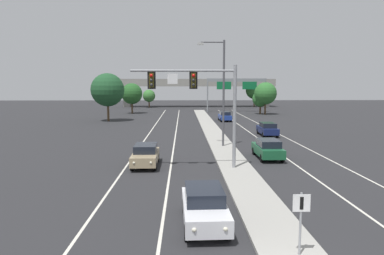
# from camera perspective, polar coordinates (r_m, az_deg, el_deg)

# --- Properties ---
(median_island) EXTENTS (2.40, 110.00, 0.15)m
(median_island) POSITION_cam_1_polar(r_m,az_deg,el_deg) (28.14, 6.31, -5.19)
(median_island) COLOR #9E9B93
(median_island) RESTS_ON ground
(lane_stripe_oncoming_center) EXTENTS (0.14, 100.00, 0.01)m
(lane_stripe_oncoming_center) POSITION_cam_1_polar(r_m,az_deg,el_deg) (34.78, -2.97, -2.94)
(lane_stripe_oncoming_center) COLOR silver
(lane_stripe_oncoming_center) RESTS_ON ground
(lane_stripe_receding_center) EXTENTS (0.14, 100.00, 0.01)m
(lane_stripe_receding_center) POSITION_cam_1_polar(r_m,az_deg,el_deg) (35.79, 12.27, -2.81)
(lane_stripe_receding_center) COLOR silver
(lane_stripe_receding_center) RESTS_ON ground
(edge_stripe_left) EXTENTS (0.14, 100.00, 0.01)m
(edge_stripe_left) POSITION_cam_1_polar(r_m,az_deg,el_deg) (35.02, -8.38, -2.94)
(edge_stripe_left) COLOR silver
(edge_stripe_left) RESTS_ON ground
(edge_stripe_right) EXTENTS (0.14, 100.00, 0.01)m
(edge_stripe_right) POSITION_cam_1_polar(r_m,az_deg,el_deg) (36.71, 17.28, -2.72)
(edge_stripe_right) COLOR silver
(edge_stripe_right) RESTS_ON ground
(overhead_signal_mast) EXTENTS (7.32, 0.44, 7.20)m
(overhead_signal_mast) POSITION_cam_1_polar(r_m,az_deg,el_deg) (24.23, 1.54, 5.45)
(overhead_signal_mast) COLOR gray
(overhead_signal_mast) RESTS_ON median_island
(median_sign_post) EXTENTS (0.60, 0.10, 2.20)m
(median_sign_post) POSITION_cam_1_polar(r_m,az_deg,el_deg) (12.76, 17.38, -13.45)
(median_sign_post) COLOR gray
(median_sign_post) RESTS_ON median_island
(street_lamp_median) EXTENTS (2.58, 0.28, 10.00)m
(street_lamp_median) POSITION_cam_1_polar(r_m,az_deg,el_deg) (33.30, 4.81, 6.62)
(street_lamp_median) COLOR #4C4C51
(street_lamp_median) RESTS_ON median_island
(car_oncoming_white) EXTENTS (1.93, 4.51, 1.58)m
(car_oncoming_white) POSITION_cam_1_polar(r_m,az_deg,el_deg) (15.32, 2.03, -12.67)
(car_oncoming_white) COLOR silver
(car_oncoming_white) RESTS_ON ground
(car_oncoming_tan) EXTENTS (1.85, 4.48, 1.58)m
(car_oncoming_tan) POSITION_cam_1_polar(r_m,az_deg,el_deg) (26.20, -7.60, -4.45)
(car_oncoming_tan) COLOR tan
(car_oncoming_tan) RESTS_ON ground
(car_receding_green) EXTENTS (1.83, 4.48, 1.58)m
(car_receding_green) POSITION_cam_1_polar(r_m,az_deg,el_deg) (29.18, 12.28, -3.38)
(car_receding_green) COLOR #195633
(car_receding_green) RESTS_ON ground
(car_receding_navy) EXTENTS (1.86, 4.49, 1.58)m
(car_receding_navy) POSITION_cam_1_polar(r_m,az_deg,el_deg) (42.25, 12.24, -0.22)
(car_receding_navy) COLOR #141E4C
(car_receding_navy) RESTS_ON ground
(car_receding_blue) EXTENTS (1.91, 4.51, 1.58)m
(car_receding_blue) POSITION_cam_1_polar(r_m,az_deg,el_deg) (58.54, 5.38, 1.86)
(car_receding_blue) COLOR navy
(car_receding_blue) RESTS_ON ground
(highway_sign_gantry) EXTENTS (13.28, 0.42, 7.50)m
(highway_sign_gantry) POSITION_cam_1_polar(r_m,az_deg,el_deg) (78.74, 7.32, 7.02)
(highway_sign_gantry) COLOR gray
(highway_sign_gantry) RESTS_ON ground
(overpass_bridge) EXTENTS (42.40, 6.40, 7.65)m
(overpass_bridge) POSITION_cam_1_polar(r_m,az_deg,el_deg) (96.89, 0.76, 6.82)
(overpass_bridge) COLOR gray
(overpass_bridge) RESTS_ON ground
(tree_far_right_c) EXTENTS (4.80, 4.80, 6.95)m
(tree_far_right_c) POSITION_cam_1_polar(r_m,az_deg,el_deg) (99.05, 10.17, 6.00)
(tree_far_right_c) COLOR #4C3823
(tree_far_right_c) RESTS_ON ground
(tree_far_right_b) EXTENTS (4.54, 4.54, 6.57)m
(tree_far_right_b) POSITION_cam_1_polar(r_m,az_deg,el_deg) (72.90, 11.92, 5.47)
(tree_far_right_b) COLOR #4C3823
(tree_far_right_b) RESTS_ON ground
(tree_far_left_c) EXTENTS (4.42, 4.42, 6.40)m
(tree_far_left_c) POSITION_cam_1_polar(r_m,az_deg,el_deg) (74.81, -9.81, 5.46)
(tree_far_left_c) COLOR #4C3823
(tree_far_left_c) RESTS_ON ground
(tree_far_left_a) EXTENTS (5.49, 5.49, 7.95)m
(tree_far_left_a) POSITION_cam_1_polar(r_m,az_deg,el_deg) (59.56, -13.63, 5.99)
(tree_far_left_a) COLOR #4C3823
(tree_far_left_a) RESTS_ON ground
(tree_far_left_b) EXTENTS (3.33, 3.33, 4.81)m
(tree_far_left_b) POSITION_cam_1_polar(r_m,az_deg,el_deg) (94.45, -7.04, 5.16)
(tree_far_left_b) COLOR #4C3823
(tree_far_left_b) RESTS_ON ground
(tree_far_right_a) EXTENTS (3.34, 3.34, 4.83)m
(tree_far_right_a) POSITION_cam_1_polar(r_m,az_deg,el_deg) (73.83, 11.13, 4.61)
(tree_far_right_a) COLOR #4C3823
(tree_far_right_a) RESTS_ON ground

